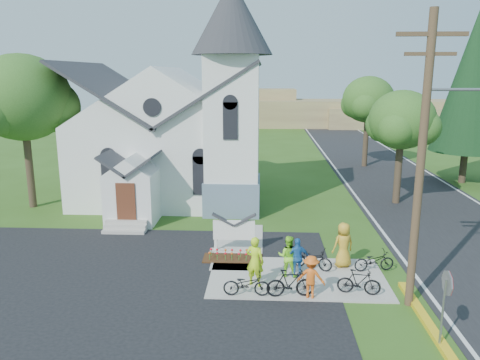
# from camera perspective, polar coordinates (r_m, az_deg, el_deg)

# --- Properties ---
(ground) EXTENTS (120.00, 120.00, 0.00)m
(ground) POSITION_cam_1_polar(r_m,az_deg,el_deg) (18.76, 2.39, -12.40)
(ground) COLOR #325418
(ground) RESTS_ON ground
(parking_lot) EXTENTS (20.00, 16.00, 0.02)m
(parking_lot) POSITION_cam_1_polar(r_m,az_deg,el_deg) (18.39, -20.76, -13.79)
(parking_lot) COLOR black
(parking_lot) RESTS_ON ground
(road) EXTENTS (8.00, 90.00, 0.02)m
(road) POSITION_cam_1_polar(r_m,az_deg,el_deg) (34.40, 19.55, -1.31)
(road) COLOR black
(road) RESTS_ON ground
(sidewalk) EXTENTS (7.00, 4.00, 0.05)m
(sidewalk) POSITION_cam_1_polar(r_m,az_deg,el_deg) (19.25, 6.97, -11.71)
(sidewalk) COLOR #A29B92
(sidewalk) RESTS_ON ground
(church) EXTENTS (12.35, 12.00, 13.00)m
(church) POSITION_cam_1_polar(r_m,az_deg,el_deg) (30.09, -7.85, 7.50)
(church) COLOR white
(church) RESTS_ON ground
(church_sign) EXTENTS (2.20, 0.40, 1.70)m
(church_sign) POSITION_cam_1_polar(r_m,az_deg,el_deg) (21.37, -0.74, -6.18)
(church_sign) COLOR #A29B92
(church_sign) RESTS_ON ground
(flower_bed) EXTENTS (2.60, 1.10, 0.07)m
(flower_bed) POSITION_cam_1_polar(r_m,az_deg,el_deg) (20.89, -0.89, -9.55)
(flower_bed) COLOR #3A1F0F
(flower_bed) RESTS_ON ground
(utility_pole) EXTENTS (3.45, 0.28, 10.00)m
(utility_pole) POSITION_cam_1_polar(r_m,az_deg,el_deg) (16.54, 21.46, 2.93)
(utility_pole) COLOR #4C3A26
(utility_pole) RESTS_ON ground
(stop_sign) EXTENTS (0.11, 0.76, 2.48)m
(stop_sign) POSITION_cam_1_polar(r_m,az_deg,el_deg) (15.17, 23.81, -12.51)
(stop_sign) COLOR gray
(stop_sign) RESTS_ON ground
(tree_lot_corner) EXTENTS (5.60, 5.60, 9.15)m
(tree_lot_corner) POSITION_cam_1_polar(r_m,az_deg,el_deg) (30.45, -25.01, 9.06)
(tree_lot_corner) COLOR #37281E
(tree_lot_corner) RESTS_ON ground
(tree_road_near) EXTENTS (4.00, 4.00, 7.05)m
(tree_road_near) POSITION_cam_1_polar(r_m,az_deg,el_deg) (30.29, 19.14, 6.88)
(tree_road_near) COLOR #37281E
(tree_road_near) RESTS_ON ground
(tree_road_mid) EXTENTS (4.40, 4.40, 7.80)m
(tree_road_mid) POSITION_cam_1_polar(r_m,az_deg,el_deg) (41.98, 15.35, 9.39)
(tree_road_mid) COLOR #37281E
(tree_road_mid) RESTS_ON ground
(conifer) EXTENTS (5.20, 5.20, 12.40)m
(conifer) POSITION_cam_1_polar(r_m,az_deg,el_deg) (38.01, 26.48, 10.63)
(conifer) COLOR #37281E
(conifer) RESTS_ON ground
(distant_hills) EXTENTS (61.00, 10.00, 5.60)m
(distant_hills) POSITION_cam_1_polar(r_m,az_deg,el_deg) (73.59, 5.49, 8.28)
(distant_hills) COLOR olive
(distant_hills) RESTS_ON ground
(cyclist_0) EXTENTS (0.84, 0.70, 1.95)m
(cyclist_0) POSITION_cam_1_polar(r_m,az_deg,el_deg) (18.05, 1.84, -9.87)
(cyclist_0) COLOR #B7E61B
(cyclist_0) RESTS_ON sidewalk
(bike_0) EXTENTS (1.72, 0.63, 0.90)m
(bike_0) POSITION_cam_1_polar(r_m,az_deg,el_deg) (17.47, 0.81, -12.57)
(bike_0) COLOR black
(bike_0) RESTS_ON sidewalk
(cyclist_1) EXTENTS (0.90, 0.75, 1.68)m
(cyclist_1) POSITION_cam_1_polar(r_m,az_deg,el_deg) (18.99, 5.88, -9.20)
(cyclist_1) COLOR #89E92B
(cyclist_1) RESTS_ON sidewalk
(bike_1) EXTENTS (1.81, 0.68, 1.06)m
(bike_1) POSITION_cam_1_polar(r_m,az_deg,el_deg) (17.45, 6.17, -12.38)
(bike_1) COLOR black
(bike_1) RESTS_ON sidewalk
(cyclist_2) EXTENTS (1.01, 0.54, 1.63)m
(cyclist_2) POSITION_cam_1_polar(r_m,az_deg,el_deg) (18.91, 7.03, -9.41)
(cyclist_2) COLOR #2365AF
(cyclist_2) RESTS_ON sidewalk
(bike_2) EXTENTS (1.83, 1.26, 0.91)m
(bike_2) POSITION_cam_1_polar(r_m,az_deg,el_deg) (19.88, 8.77, -9.44)
(bike_2) COLOR black
(bike_2) RESTS_ON sidewalk
(cyclist_3) EXTENTS (1.13, 0.79, 1.58)m
(cyclist_3) POSITION_cam_1_polar(r_m,az_deg,el_deg) (17.40, 8.64, -11.58)
(cyclist_3) COLOR orange
(cyclist_3) RESTS_ON sidewalk
(bike_3) EXTENTS (1.63, 0.70, 0.95)m
(bike_3) POSITION_cam_1_polar(r_m,az_deg,el_deg) (18.10, 14.30, -11.96)
(bike_3) COLOR black
(bike_3) RESTS_ON sidewalk
(cyclist_4) EXTENTS (1.10, 0.91, 1.91)m
(cyclist_4) POSITION_cam_1_polar(r_m,az_deg,el_deg) (20.19, 12.49, -7.72)
(cyclist_4) COLOR gold
(cyclist_4) RESTS_ON sidewalk
(bike_4) EXTENTS (1.75, 0.87, 0.88)m
(bike_4) POSITION_cam_1_polar(r_m,az_deg,el_deg) (20.25, 16.04, -9.43)
(bike_4) COLOR black
(bike_4) RESTS_ON sidewalk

